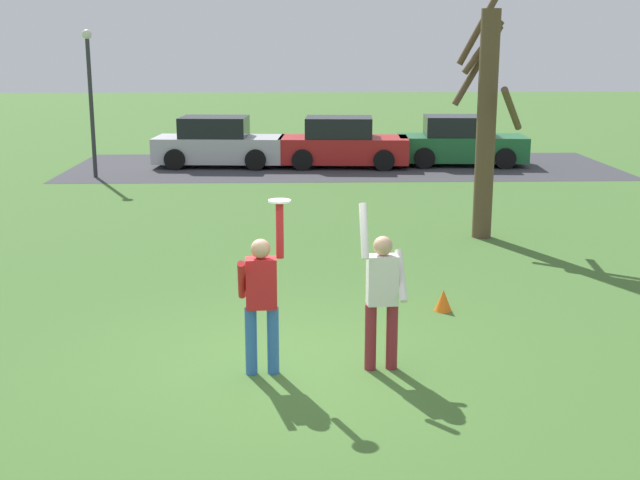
{
  "coord_description": "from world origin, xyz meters",
  "views": [
    {
      "loc": [
        0.12,
        -9.53,
        3.83
      ],
      "look_at": [
        0.43,
        0.61,
        1.43
      ],
      "focal_mm": 46.44,
      "sensor_mm": 36.0,
      "label": 1
    }
  ],
  "objects_px": {
    "parked_car_green": "(460,143)",
    "field_cone_orange": "(443,300)",
    "person_catcher": "(261,295)",
    "parked_car_red": "(342,144)",
    "frisbee_disc": "(279,201)",
    "person_defender": "(382,291)",
    "lamppost_by_lot": "(90,89)",
    "bare_tree_tall": "(487,115)",
    "parked_car_silver": "(218,144)"
  },
  "relations": [
    {
      "from": "parked_car_green",
      "to": "field_cone_orange",
      "type": "bearing_deg",
      "value": -98.08
    },
    {
      "from": "person_catcher",
      "to": "parked_car_red",
      "type": "bearing_deg",
      "value": 79.63
    },
    {
      "from": "frisbee_disc",
      "to": "field_cone_orange",
      "type": "bearing_deg",
      "value": 44.34
    },
    {
      "from": "person_catcher",
      "to": "frisbee_disc",
      "type": "distance_m",
      "value": 1.13
    },
    {
      "from": "person_defender",
      "to": "frisbee_disc",
      "type": "xyz_separation_m",
      "value": [
        -1.2,
        -0.08,
        1.11
      ]
    },
    {
      "from": "lamppost_by_lot",
      "to": "field_cone_orange",
      "type": "xyz_separation_m",
      "value": [
        8.09,
        -12.93,
        -2.43
      ]
    },
    {
      "from": "person_catcher",
      "to": "frisbee_disc",
      "type": "relative_size",
      "value": 8.06
    },
    {
      "from": "frisbee_disc",
      "to": "bare_tree_tall",
      "type": "height_order",
      "value": "bare_tree_tall"
    },
    {
      "from": "parked_car_silver",
      "to": "field_cone_orange",
      "type": "bearing_deg",
      "value": -69.05
    },
    {
      "from": "parked_car_silver",
      "to": "parked_car_red",
      "type": "relative_size",
      "value": 1.0
    },
    {
      "from": "frisbee_disc",
      "to": "parked_car_green",
      "type": "bearing_deg",
      "value": 72.32
    },
    {
      "from": "lamppost_by_lot",
      "to": "field_cone_orange",
      "type": "height_order",
      "value": "lamppost_by_lot"
    },
    {
      "from": "person_catcher",
      "to": "parked_car_red",
      "type": "height_order",
      "value": "person_catcher"
    },
    {
      "from": "parked_car_red",
      "to": "parked_car_green",
      "type": "xyz_separation_m",
      "value": [
        3.88,
        0.3,
        0.0
      ]
    },
    {
      "from": "bare_tree_tall",
      "to": "field_cone_orange",
      "type": "distance_m",
      "value": 5.6
    },
    {
      "from": "parked_car_red",
      "to": "field_cone_orange",
      "type": "height_order",
      "value": "parked_car_red"
    },
    {
      "from": "person_catcher",
      "to": "parked_car_green",
      "type": "xyz_separation_m",
      "value": [
        5.81,
        17.52,
        -0.25
      ]
    },
    {
      "from": "frisbee_disc",
      "to": "parked_car_silver",
      "type": "bearing_deg",
      "value": 97.48
    },
    {
      "from": "lamppost_by_lot",
      "to": "parked_car_silver",
      "type": "bearing_deg",
      "value": 32.93
    },
    {
      "from": "parked_car_green",
      "to": "frisbee_disc",
      "type": "bearing_deg",
      "value": -103.77
    },
    {
      "from": "person_defender",
      "to": "parked_car_silver",
      "type": "relative_size",
      "value": 0.48
    },
    {
      "from": "parked_car_green",
      "to": "field_cone_orange",
      "type": "relative_size",
      "value": 13.17
    },
    {
      "from": "field_cone_orange",
      "to": "bare_tree_tall",
      "type": "bearing_deg",
      "value": 71.27
    },
    {
      "from": "person_catcher",
      "to": "parked_car_green",
      "type": "distance_m",
      "value": 18.46
    },
    {
      "from": "parked_car_red",
      "to": "lamppost_by_lot",
      "type": "bearing_deg",
      "value": -161.17
    },
    {
      "from": "parked_car_red",
      "to": "lamppost_by_lot",
      "type": "distance_m",
      "value": 7.93
    },
    {
      "from": "parked_car_green",
      "to": "lamppost_by_lot",
      "type": "xyz_separation_m",
      "value": [
        -11.32,
        -2.28,
        1.86
      ]
    },
    {
      "from": "parked_car_green",
      "to": "parked_car_red",
      "type": "bearing_deg",
      "value": -171.72
    },
    {
      "from": "frisbee_disc",
      "to": "field_cone_orange",
      "type": "height_order",
      "value": "frisbee_disc"
    },
    {
      "from": "parked_car_silver",
      "to": "parked_car_green",
      "type": "height_order",
      "value": "same"
    },
    {
      "from": "bare_tree_tall",
      "to": "lamppost_by_lot",
      "type": "bearing_deg",
      "value": 140.23
    },
    {
      "from": "frisbee_disc",
      "to": "field_cone_orange",
      "type": "relative_size",
      "value": 0.81
    },
    {
      "from": "person_catcher",
      "to": "bare_tree_tall",
      "type": "height_order",
      "value": "bare_tree_tall"
    },
    {
      "from": "parked_car_silver",
      "to": "frisbee_disc",
      "type": "bearing_deg",
      "value": -78.61
    },
    {
      "from": "frisbee_disc",
      "to": "parked_car_red",
      "type": "bearing_deg",
      "value": 84.34
    },
    {
      "from": "person_defender",
      "to": "parked_car_silver",
      "type": "height_order",
      "value": "person_defender"
    },
    {
      "from": "person_catcher",
      "to": "lamppost_by_lot",
      "type": "relative_size",
      "value": 0.49
    },
    {
      "from": "parked_car_red",
      "to": "bare_tree_tall",
      "type": "height_order",
      "value": "bare_tree_tall"
    },
    {
      "from": "parked_car_green",
      "to": "bare_tree_tall",
      "type": "relative_size",
      "value": 0.77
    },
    {
      "from": "parked_car_green",
      "to": "field_cone_orange",
      "type": "xyz_separation_m",
      "value": [
        -3.23,
        -15.21,
        -0.57
      ]
    },
    {
      "from": "parked_car_green",
      "to": "lamppost_by_lot",
      "type": "distance_m",
      "value": 11.7
    },
    {
      "from": "parked_car_silver",
      "to": "lamppost_by_lot",
      "type": "relative_size",
      "value": 0.99
    },
    {
      "from": "person_catcher",
      "to": "parked_car_green",
      "type": "bearing_deg",
      "value": 67.69
    },
    {
      "from": "parked_car_silver",
      "to": "bare_tree_tall",
      "type": "height_order",
      "value": "bare_tree_tall"
    },
    {
      "from": "lamppost_by_lot",
      "to": "bare_tree_tall",
      "type": "bearing_deg",
      "value": -39.77
    },
    {
      "from": "frisbee_disc",
      "to": "lamppost_by_lot",
      "type": "relative_size",
      "value": 0.06
    },
    {
      "from": "person_catcher",
      "to": "parked_car_red",
      "type": "relative_size",
      "value": 0.49
    },
    {
      "from": "frisbee_disc",
      "to": "lamppost_by_lot",
      "type": "height_order",
      "value": "lamppost_by_lot"
    },
    {
      "from": "parked_car_red",
      "to": "parked_car_green",
      "type": "relative_size",
      "value": 1.0
    },
    {
      "from": "lamppost_by_lot",
      "to": "person_defender",
      "type": "bearing_deg",
      "value": -65.37
    }
  ]
}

